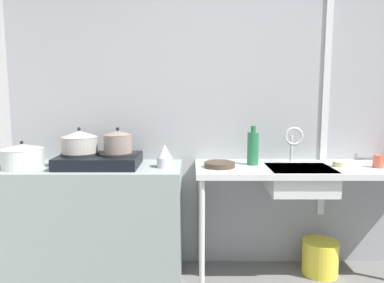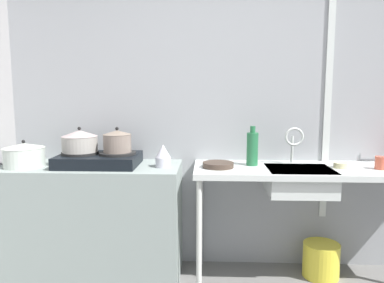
{
  "view_description": "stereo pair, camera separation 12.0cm",
  "coord_description": "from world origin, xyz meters",
  "px_view_note": "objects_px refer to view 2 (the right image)",
  "views": [
    {
      "loc": [
        -0.57,
        -1.02,
        1.35
      ],
      "look_at": [
        -0.56,
        1.53,
        1.01
      ],
      "focal_mm": 34.61,
      "sensor_mm": 36.0,
      "label": 1
    },
    {
      "loc": [
        -0.45,
        -1.02,
        1.35
      ],
      "look_at": [
        -0.56,
        1.53,
        1.01
      ],
      "focal_mm": 34.61,
      "sensor_mm": 36.0,
      "label": 2
    }
  ],
  "objects_px": {
    "stove": "(99,159)",
    "pot_on_left_burner": "(80,141)",
    "pot_beside_stove": "(24,155)",
    "sink_basin": "(299,181)",
    "percolator": "(163,156)",
    "faucet": "(294,139)",
    "bottle_by_sink": "(252,148)",
    "cup_by_rack": "(380,163)",
    "small_bowl_on_drainboard": "(341,165)",
    "pot_on_right_burner": "(117,141)",
    "frying_pan": "(218,165)",
    "bucket_on_floor": "(321,260)"
  },
  "relations": [
    {
      "from": "pot_on_left_burner",
      "to": "pot_on_right_burner",
      "type": "height_order",
      "value": "same"
    },
    {
      "from": "pot_beside_stove",
      "to": "pot_on_left_burner",
      "type": "bearing_deg",
      "value": 9.89
    },
    {
      "from": "percolator",
      "to": "faucet",
      "type": "distance_m",
      "value": 0.95
    },
    {
      "from": "percolator",
      "to": "bucket_on_floor",
      "type": "bearing_deg",
      "value": 4.55
    },
    {
      "from": "stove",
      "to": "frying_pan",
      "type": "height_order",
      "value": "stove"
    },
    {
      "from": "bottle_by_sink",
      "to": "sink_basin",
      "type": "bearing_deg",
      "value": -19.05
    },
    {
      "from": "sink_basin",
      "to": "small_bowl_on_drainboard",
      "type": "relative_size",
      "value": 4.25
    },
    {
      "from": "small_bowl_on_drainboard",
      "to": "percolator",
      "type": "bearing_deg",
      "value": -178.92
    },
    {
      "from": "cup_by_rack",
      "to": "frying_pan",
      "type": "bearing_deg",
      "value": 179.21
    },
    {
      "from": "percolator",
      "to": "bucket_on_floor",
      "type": "height_order",
      "value": "percolator"
    },
    {
      "from": "small_bowl_on_drainboard",
      "to": "cup_by_rack",
      "type": "bearing_deg",
      "value": -8.28
    },
    {
      "from": "percolator",
      "to": "pot_on_left_burner",
      "type": "bearing_deg",
      "value": 177.26
    },
    {
      "from": "percolator",
      "to": "frying_pan",
      "type": "height_order",
      "value": "percolator"
    },
    {
      "from": "frying_pan",
      "to": "percolator",
      "type": "bearing_deg",
      "value": -179.64
    },
    {
      "from": "pot_on_right_burner",
      "to": "faucet",
      "type": "height_order",
      "value": "pot_on_right_burner"
    },
    {
      "from": "pot_on_left_burner",
      "to": "pot_on_right_burner",
      "type": "relative_size",
      "value": 1.27
    },
    {
      "from": "pot_on_left_burner",
      "to": "frying_pan",
      "type": "relative_size",
      "value": 1.16
    },
    {
      "from": "small_bowl_on_drainboard",
      "to": "bucket_on_floor",
      "type": "distance_m",
      "value": 0.73
    },
    {
      "from": "stove",
      "to": "bottle_by_sink",
      "type": "bearing_deg",
      "value": 3.2
    },
    {
      "from": "pot_on_left_burner",
      "to": "sink_basin",
      "type": "height_order",
      "value": "pot_on_left_burner"
    },
    {
      "from": "percolator",
      "to": "cup_by_rack",
      "type": "height_order",
      "value": "percolator"
    },
    {
      "from": "pot_beside_stove",
      "to": "bucket_on_floor",
      "type": "xyz_separation_m",
      "value": [
        2.12,
        0.13,
        -0.79
      ]
    },
    {
      "from": "cup_by_rack",
      "to": "small_bowl_on_drainboard",
      "type": "distance_m",
      "value": 0.25
    },
    {
      "from": "small_bowl_on_drainboard",
      "to": "pot_on_left_burner",
      "type": "bearing_deg",
      "value": 179.84
    },
    {
      "from": "stove",
      "to": "pot_on_right_burner",
      "type": "height_order",
      "value": "pot_on_right_burner"
    },
    {
      "from": "faucet",
      "to": "frying_pan",
      "type": "xyz_separation_m",
      "value": [
        -0.55,
        -0.15,
        -0.16
      ]
    },
    {
      "from": "stove",
      "to": "percolator",
      "type": "relative_size",
      "value": 3.51
    },
    {
      "from": "stove",
      "to": "bottle_by_sink",
      "type": "distance_m",
      "value": 1.09
    },
    {
      "from": "pot_on_left_burner",
      "to": "bucket_on_floor",
      "type": "bearing_deg",
      "value": 2.07
    },
    {
      "from": "percolator",
      "to": "faucet",
      "type": "relative_size",
      "value": 0.59
    },
    {
      "from": "sink_basin",
      "to": "pot_beside_stove",
      "type": "bearing_deg",
      "value": -179.46
    },
    {
      "from": "pot_beside_stove",
      "to": "bucket_on_floor",
      "type": "distance_m",
      "value": 2.26
    },
    {
      "from": "pot_on_left_burner",
      "to": "sink_basin",
      "type": "relative_size",
      "value": 0.57
    },
    {
      "from": "pot_beside_stove",
      "to": "small_bowl_on_drainboard",
      "type": "bearing_deg",
      "value": 1.56
    },
    {
      "from": "sink_basin",
      "to": "bucket_on_floor",
      "type": "height_order",
      "value": "sink_basin"
    },
    {
      "from": "cup_by_rack",
      "to": "small_bowl_on_drainboard",
      "type": "xyz_separation_m",
      "value": [
        -0.25,
        0.04,
        -0.03
      ]
    },
    {
      "from": "pot_on_left_burner",
      "to": "bucket_on_floor",
      "type": "xyz_separation_m",
      "value": [
        1.74,
        0.06,
        -0.88
      ]
    },
    {
      "from": "pot_beside_stove",
      "to": "frying_pan",
      "type": "distance_m",
      "value": 1.35
    },
    {
      "from": "faucet",
      "to": "bottle_by_sink",
      "type": "bearing_deg",
      "value": -169.09
    },
    {
      "from": "pot_on_left_burner",
      "to": "sink_basin",
      "type": "distance_m",
      "value": 1.56
    },
    {
      "from": "sink_basin",
      "to": "percolator",
      "type": "bearing_deg",
      "value": 178.85
    },
    {
      "from": "stove",
      "to": "pot_beside_stove",
      "type": "distance_m",
      "value": 0.51
    },
    {
      "from": "stove",
      "to": "pot_on_left_burner",
      "type": "distance_m",
      "value": 0.19
    },
    {
      "from": "pot_on_left_burner",
      "to": "pot_on_right_burner",
      "type": "xyz_separation_m",
      "value": [
        0.27,
        0.0,
        0.0
      ]
    },
    {
      "from": "faucet",
      "to": "bucket_on_floor",
      "type": "relative_size",
      "value": 1.02
    },
    {
      "from": "stove",
      "to": "cup_by_rack",
      "type": "relative_size",
      "value": 6.34
    },
    {
      "from": "pot_beside_stove",
      "to": "sink_basin",
      "type": "height_order",
      "value": "pot_beside_stove"
    },
    {
      "from": "sink_basin",
      "to": "faucet",
      "type": "bearing_deg",
      "value": 93.32
    },
    {
      "from": "pot_on_right_burner",
      "to": "cup_by_rack",
      "type": "height_order",
      "value": "pot_on_right_burner"
    },
    {
      "from": "pot_on_left_burner",
      "to": "cup_by_rack",
      "type": "distance_m",
      "value": 2.08
    }
  ]
}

